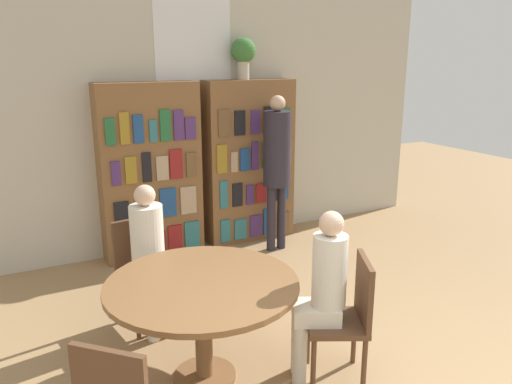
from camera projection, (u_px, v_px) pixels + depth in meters
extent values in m
cube|color=beige|center=(195.00, 119.00, 5.79)|extent=(6.40, 0.06, 3.00)
cube|color=white|center=(193.00, 42.00, 5.54)|extent=(0.90, 0.01, 1.10)
cube|color=brown|center=(150.00, 172.00, 5.50)|extent=(1.10, 0.32, 1.94)
cube|color=#4C2D6B|center=(123.00, 247.00, 5.37)|extent=(0.17, 0.02, 0.32)
cube|color=#2D707A|center=(141.00, 246.00, 5.47)|extent=(0.15, 0.02, 0.27)
cube|color=maroon|center=(159.00, 243.00, 5.56)|extent=(0.15, 0.02, 0.26)
cube|color=maroon|center=(175.00, 238.00, 5.64)|extent=(0.16, 0.02, 0.31)
cube|color=#2D707A|center=(192.00, 235.00, 5.73)|extent=(0.17, 0.02, 0.32)
cube|color=black|center=(122.00, 213.00, 5.28)|extent=(0.16, 0.02, 0.24)
cube|color=navy|center=(146.00, 206.00, 5.39)|extent=(0.16, 0.02, 0.31)
cube|color=navy|center=(168.00, 202.00, 5.50)|extent=(0.19, 0.02, 0.32)
cube|color=tan|center=(188.00, 200.00, 5.60)|extent=(0.18, 0.02, 0.31)
cube|color=#4C2D6B|center=(116.00, 173.00, 5.15)|extent=(0.09, 0.02, 0.26)
cube|color=olive|center=(131.00, 170.00, 5.22)|extent=(0.12, 0.02, 0.29)
cube|color=black|center=(147.00, 167.00, 5.29)|extent=(0.10, 0.02, 0.32)
cube|color=tan|center=(162.00, 168.00, 5.37)|extent=(0.13, 0.02, 0.27)
cube|color=maroon|center=(176.00, 164.00, 5.44)|extent=(0.14, 0.02, 0.32)
cube|color=brown|center=(191.00, 165.00, 5.52)|extent=(0.12, 0.02, 0.27)
cube|color=#236638|center=(110.00, 132.00, 5.03)|extent=(0.10, 0.02, 0.28)
cube|color=olive|center=(124.00, 128.00, 5.09)|extent=(0.10, 0.02, 0.33)
cube|color=navy|center=(138.00, 129.00, 5.15)|extent=(0.11, 0.02, 0.29)
cube|color=#2D707A|center=(153.00, 131.00, 5.23)|extent=(0.08, 0.02, 0.23)
cube|color=#236638|center=(165.00, 125.00, 5.28)|extent=(0.12, 0.02, 0.33)
cube|color=#4C2D6B|center=(179.00, 125.00, 5.35)|extent=(0.11, 0.02, 0.32)
cube|color=#4C2D6B|center=(190.00, 128.00, 5.42)|extent=(0.12, 0.02, 0.24)
cube|color=brown|center=(249.00, 161.00, 6.04)|extent=(1.10, 0.32, 1.94)
cube|color=#2D707A|center=(225.00, 231.00, 5.92)|extent=(0.12, 0.02, 0.28)
cube|color=#2D707A|center=(240.00, 229.00, 6.01)|extent=(0.16, 0.02, 0.25)
cube|color=#4C2D6B|center=(256.00, 226.00, 6.10)|extent=(0.16, 0.02, 0.27)
cube|color=navy|center=(269.00, 221.00, 6.18)|extent=(0.16, 0.02, 0.33)
cube|color=brown|center=(283.00, 222.00, 6.28)|extent=(0.16, 0.02, 0.25)
cube|color=#2D707A|center=(224.00, 195.00, 5.80)|extent=(0.10, 0.02, 0.33)
cube|color=black|center=(237.00, 195.00, 5.88)|extent=(0.13, 0.02, 0.28)
cube|color=#4C2D6B|center=(250.00, 195.00, 5.96)|extent=(0.10, 0.02, 0.24)
cube|color=maroon|center=(261.00, 193.00, 6.03)|extent=(0.14, 0.02, 0.24)
cube|color=black|center=(274.00, 191.00, 6.11)|extent=(0.13, 0.02, 0.25)
cube|color=navy|center=(285.00, 187.00, 6.17)|extent=(0.10, 0.02, 0.30)
cube|color=olive|center=(222.00, 159.00, 5.68)|extent=(0.12, 0.02, 0.33)
cube|color=tan|center=(234.00, 162.00, 5.76)|extent=(0.08, 0.02, 0.23)
cube|color=navy|center=(245.00, 160.00, 5.82)|extent=(0.12, 0.02, 0.26)
cube|color=#4C2D6B|center=(255.00, 156.00, 5.87)|extent=(0.09, 0.02, 0.33)
cube|color=#236638|center=(266.00, 155.00, 5.94)|extent=(0.09, 0.02, 0.32)
cube|color=olive|center=(277.00, 154.00, 6.01)|extent=(0.10, 0.02, 0.32)
cube|color=tan|center=(287.00, 154.00, 6.07)|extent=(0.11, 0.02, 0.30)
cube|color=brown|center=(224.00, 123.00, 5.59)|extent=(0.15, 0.02, 0.30)
cube|color=black|center=(240.00, 123.00, 5.68)|extent=(0.13, 0.02, 0.28)
cube|color=#4C2D6B|center=(255.00, 122.00, 5.77)|extent=(0.12, 0.02, 0.28)
cube|color=black|center=(270.00, 120.00, 5.85)|extent=(0.17, 0.02, 0.31)
cube|color=#236638|center=(285.00, 120.00, 5.95)|extent=(0.13, 0.02, 0.28)
cylinder|color=#B7AD9E|center=(243.00, 70.00, 5.73)|extent=(0.13, 0.13, 0.21)
sphere|color=#387033|center=(243.00, 50.00, 5.67)|extent=(0.28, 0.28, 0.28)
cylinder|color=brown|center=(205.00, 375.00, 3.53)|extent=(0.44, 0.44, 0.03)
cylinder|color=brown|center=(204.00, 331.00, 3.44)|extent=(0.12, 0.12, 0.67)
cylinder|color=brown|center=(202.00, 284.00, 3.35)|extent=(1.31, 1.31, 0.04)
cube|color=brown|center=(147.00, 278.00, 4.14)|extent=(0.46, 0.46, 0.04)
cube|color=brown|center=(136.00, 244.00, 4.21)|extent=(0.40, 0.10, 0.45)
cylinder|color=brown|center=(176.00, 304.00, 4.16)|extent=(0.04, 0.04, 0.41)
cylinder|color=brown|center=(138.00, 316.00, 3.96)|extent=(0.04, 0.04, 0.41)
cylinder|color=brown|center=(158.00, 289.00, 4.42)|extent=(0.04, 0.04, 0.41)
cylinder|color=brown|center=(121.00, 300.00, 4.23)|extent=(0.04, 0.04, 0.41)
cube|color=brown|center=(336.00, 323.00, 3.43)|extent=(0.54, 0.54, 0.04)
cube|color=brown|center=(364.00, 290.00, 3.37)|extent=(0.21, 0.37, 0.45)
cylinder|color=brown|center=(313.00, 366.00, 3.33)|extent=(0.04, 0.04, 0.41)
cylinder|color=brown|center=(308.00, 338.00, 3.66)|extent=(0.04, 0.04, 0.41)
cylinder|color=brown|center=(364.00, 366.00, 3.33)|extent=(0.04, 0.04, 0.41)
cylinder|color=brown|center=(354.00, 338.00, 3.66)|extent=(0.04, 0.04, 0.41)
cube|color=silver|center=(154.00, 275.00, 4.01)|extent=(0.31, 0.36, 0.12)
cylinder|color=silver|center=(147.00, 236.00, 3.99)|extent=(0.27, 0.27, 0.50)
sphere|color=#DBB293|center=(145.00, 195.00, 3.90)|extent=(0.17, 0.17, 0.17)
cylinder|color=silver|center=(170.00, 309.00, 4.04)|extent=(0.10, 0.10, 0.45)
cylinder|color=silver|center=(153.00, 315.00, 3.95)|extent=(0.10, 0.10, 0.45)
cube|color=silver|center=(316.00, 312.00, 3.41)|extent=(0.39, 0.35, 0.12)
cylinder|color=silver|center=(329.00, 271.00, 3.33)|extent=(0.23, 0.23, 0.50)
sphere|color=#DBB293|center=(331.00, 224.00, 3.24)|extent=(0.17, 0.17, 0.17)
cylinder|color=silver|center=(300.00, 354.00, 3.42)|extent=(0.10, 0.10, 0.45)
cylinder|color=silver|center=(298.00, 344.00, 3.55)|extent=(0.10, 0.10, 0.45)
cylinder|color=#28232D|center=(271.00, 218.00, 5.77)|extent=(0.10, 0.10, 0.78)
cylinder|color=#28232D|center=(281.00, 217.00, 5.84)|extent=(0.10, 0.10, 0.78)
cylinder|color=#28232D|center=(277.00, 149.00, 5.59)|extent=(0.31, 0.31, 0.84)
sphere|color=tan|center=(278.00, 103.00, 5.46)|extent=(0.17, 0.17, 0.17)
cylinder|color=#28232D|center=(272.00, 127.00, 5.81)|extent=(0.07, 0.30, 0.07)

